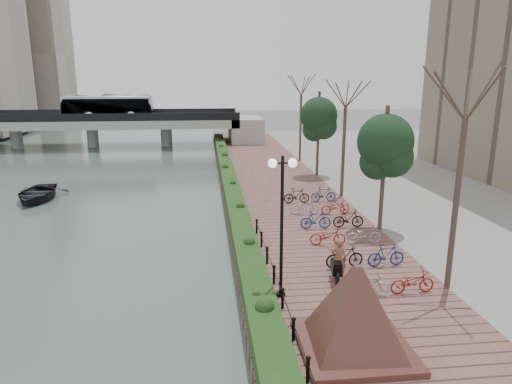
{
  "coord_description": "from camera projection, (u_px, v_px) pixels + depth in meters",
  "views": [
    {
      "loc": [
        -1.11,
        -13.26,
        8.31
      ],
      "look_at": [
        1.68,
        11.84,
        2.0
      ],
      "focal_mm": 32.0,
      "sensor_mm": 36.0,
      "label": 1
    }
  ],
  "objects": [
    {
      "name": "bicycle_parking",
      "position": [
        340.0,
        228.0,
        22.98
      ],
      "size": [
        2.4,
        14.69,
        1.0
      ],
      "color": "#A5A4A8",
      "rests_on": "promenade"
    },
    {
      "name": "granite_monument",
      "position": [
        356.0,
        308.0,
        13.24
      ],
      "size": [
        5.07,
        5.07,
        2.64
      ],
      "color": "#3F251B",
      "rests_on": "promenade"
    },
    {
      "name": "pedestrian",
      "position": [
        339.0,
        259.0,
        18.01
      ],
      "size": [
        0.73,
        0.59,
        1.72
      ],
      "primitive_type": "imported",
      "rotation": [
        0.0,
        0.0,
        2.81
      ],
      "color": "brown",
      "rests_on": "promenade"
    },
    {
      "name": "chain_fence",
      "position": [
        278.0,
        287.0,
        16.79
      ],
      "size": [
        0.1,
        14.1,
        0.7
      ],
      "color": "black",
      "rests_on": "promenade"
    },
    {
      "name": "river_water",
      "position": [
        37.0,
        182.0,
        37.42
      ],
      "size": [
        30.0,
        130.0,
        0.02
      ],
      "primitive_type": "cube",
      "color": "#465853",
      "rests_on": "ground"
    },
    {
      "name": "ground",
      "position": [
        245.0,
        340.0,
        14.92
      ],
      "size": [
        220.0,
        220.0,
        0.0
      ],
      "primitive_type": "plane",
      "color": "#59595B",
      "rests_on": "ground"
    },
    {
      "name": "boat",
      "position": [
        37.0,
        193.0,
        31.8
      ],
      "size": [
        3.59,
        4.97,
        1.02
      ],
      "primitive_type": "imported",
      "rotation": [
        0.0,
        0.0,
        0.02
      ],
      "color": "black",
      "rests_on": "river_water"
    },
    {
      "name": "inland_pavement",
      "position": [
        492.0,
        190.0,
        33.88
      ],
      "size": [
        24.0,
        75.0,
        0.5
      ],
      "primitive_type": "cube",
      "color": "gray",
      "rests_on": "ground"
    },
    {
      "name": "street_trees",
      "position": [
        360.0,
        158.0,
        27.11
      ],
      "size": [
        3.2,
        37.12,
        6.8
      ],
      "color": "#3E2F24",
      "rests_on": "promenade"
    },
    {
      "name": "lamppost",
      "position": [
        282.0,
        198.0,
        15.98
      ],
      "size": [
        1.02,
        0.32,
        5.23
      ],
      "color": "black",
      "rests_on": "promenade"
    },
    {
      "name": "promenade",
      "position": [
        280.0,
        196.0,
        32.16
      ],
      "size": [
        8.0,
        75.0,
        0.5
      ],
      "primitive_type": "cube",
      "color": "brown",
      "rests_on": "ground"
    },
    {
      "name": "hedge",
      "position": [
        230.0,
        182.0,
        34.08
      ],
      "size": [
        1.1,
        56.0,
        0.6
      ],
      "primitive_type": "cube",
      "color": "black",
      "rests_on": "promenade"
    },
    {
      "name": "motorcycle",
      "position": [
        336.0,
        267.0,
        18.12
      ],
      "size": [
        0.8,
        1.71,
        1.03
      ],
      "primitive_type": null,
      "rotation": [
        0.0,
        0.0,
        -0.18
      ],
      "color": "black",
      "rests_on": "promenade"
    },
    {
      "name": "bridge",
      "position": [
        95.0,
        120.0,
        55.93
      ],
      "size": [
        36.0,
        10.77,
        6.5
      ],
      "color": "#959591",
      "rests_on": "ground"
    }
  ]
}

